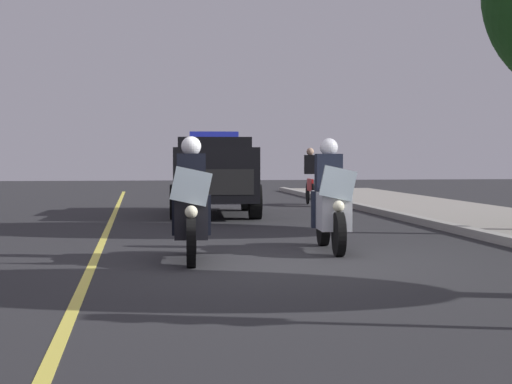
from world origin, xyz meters
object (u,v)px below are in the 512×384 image
police_motorcycle_lead_left (191,210)px  cyclist_background (310,177)px  police_motorcycle_lead_right (331,205)px  police_suv (214,172)px

police_motorcycle_lead_left → cyclist_background: 13.50m
police_motorcycle_lead_right → police_suv: size_ratio=0.43×
police_motorcycle_lead_left → police_motorcycle_lead_right: (-0.94, 2.18, 0.00)m
police_motorcycle_lead_right → police_motorcycle_lead_left: bearing=-66.6°
police_motorcycle_lead_left → police_motorcycle_lead_right: size_ratio=1.00×
police_motorcycle_lead_left → cyclist_background: police_motorcycle_lead_left is taller
police_suv → police_motorcycle_lead_left: bearing=-7.0°
police_suv → cyclist_background: bearing=139.2°
police_motorcycle_lead_right → police_suv: (-8.22, -1.06, 0.37)m
police_motorcycle_lead_left → cyclist_background: bearing=161.6°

